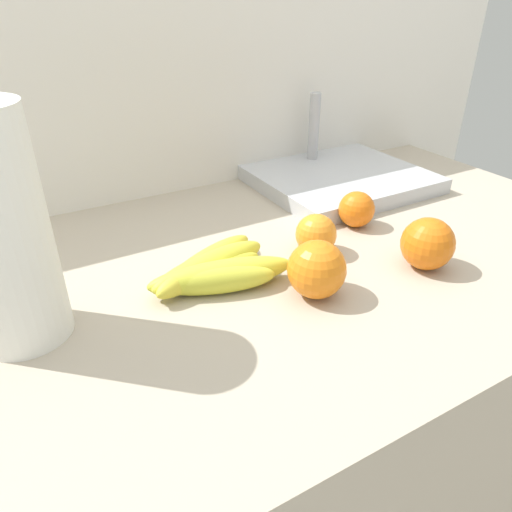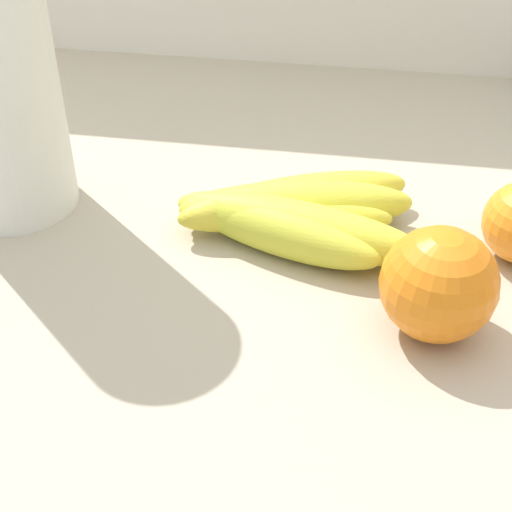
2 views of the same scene
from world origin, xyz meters
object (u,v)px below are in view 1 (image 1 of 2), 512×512
at_px(orange_front, 317,269).
at_px(sink_basin, 339,177).
at_px(banana_bunch, 212,271).
at_px(orange_far_right, 357,209).
at_px(orange_back_right, 428,244).
at_px(orange_center, 316,234).

distance_m(orange_front, sink_basin, 0.43).
distance_m(banana_bunch, orange_far_right, 0.31).
height_order(orange_far_right, orange_back_right, orange_back_right).
relative_size(orange_back_right, orange_front, 0.98).
bearing_deg(banana_bunch, orange_far_right, 8.32).
xyz_separation_m(orange_far_right, sink_basin, (0.10, 0.17, -0.01)).
xyz_separation_m(orange_back_right, sink_basin, (0.10, 0.34, -0.02)).
xyz_separation_m(banana_bunch, orange_back_right, (0.30, -0.12, 0.02)).
bearing_deg(orange_center, sink_basin, 44.45).
bearing_deg(sink_basin, banana_bunch, -151.85).
xyz_separation_m(orange_far_right, orange_center, (-0.12, -0.04, 0.00)).
distance_m(banana_bunch, orange_back_right, 0.33).
relative_size(orange_far_right, orange_back_right, 0.80).
bearing_deg(sink_basin, orange_center, -135.55).
xyz_separation_m(orange_center, sink_basin, (0.22, 0.22, -0.02)).
xyz_separation_m(banana_bunch, sink_basin, (0.40, 0.22, -0.00)).
bearing_deg(orange_front, orange_center, 54.23).
distance_m(orange_far_right, sink_basin, 0.20).
bearing_deg(orange_back_right, banana_bunch, 158.52).
bearing_deg(orange_back_right, orange_far_right, 89.37).
bearing_deg(orange_front, banana_bunch, 139.21).
relative_size(orange_center, orange_front, 0.81).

